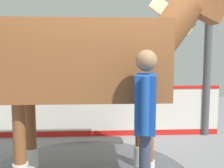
{
  "coord_description": "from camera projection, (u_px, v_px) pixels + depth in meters",
  "views": [
    {
      "loc": [
        0.84,
        -3.47,
        1.72
      ],
      "look_at": [
        0.16,
        -0.28,
        1.36
      ],
      "focal_mm": 42.16,
      "sensor_mm": 36.0,
      "label": 1
    }
  ],
  "objects": [
    {
      "name": "barrier_wall",
      "position": [
        89.0,
        113.0,
        5.59
      ],
      "size": [
        5.41,
        1.54,
        1.07
      ],
      "color": "silver",
      "rests_on": "ground"
    },
    {
      "name": "roof_post_near",
      "position": [
        207.0,
        68.0,
        5.6
      ],
      "size": [
        0.16,
        0.16,
        2.89
      ],
      "primitive_type": "cylinder",
      "color": "#4C4C51",
      "rests_on": "ground"
    },
    {
      "name": "horse",
      "position": [
        92.0,
        63.0,
        3.62
      ],
      "size": [
        3.45,
        1.57,
        2.7
      ],
      "rotation": [
        0.0,
        0.0,
        0.26
      ],
      "color": "brown",
      "rests_on": "ground"
    },
    {
      "name": "handler",
      "position": [
        146.0,
        116.0,
        2.95
      ],
      "size": [
        0.25,
        0.71,
        1.78
      ],
      "rotation": [
        0.0,
        0.0,
        3.2
      ],
      "color": "#47331E",
      "rests_on": "ground"
    }
  ]
}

